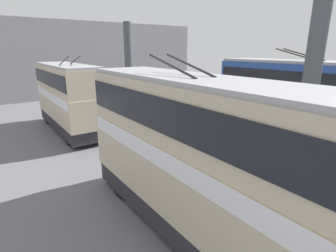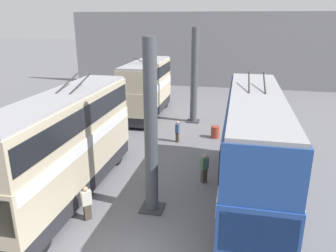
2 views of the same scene
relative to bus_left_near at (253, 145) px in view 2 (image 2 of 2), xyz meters
name	(u,v)px [view 2 (image 2 of 2)]	position (x,y,z in m)	size (l,w,h in m)	color
depot_back_wall	(211,50)	(27.42, 4.36, 1.56)	(0.50, 36.00, 9.12)	gray
support_column_near	(151,133)	(-1.46, 4.36, 0.75)	(1.04, 1.04, 7.75)	#42474C
support_column_far	(194,78)	(12.26, 4.36, 0.75)	(1.04, 1.04, 7.75)	#42474C
bus_left_near	(253,145)	(0.00, 0.00, 0.00)	(11.48, 2.54, 5.89)	black
bus_right_mid	(65,140)	(-1.05, 8.73, -0.10)	(11.04, 2.54, 5.71)	black
bus_right_far	(146,85)	(13.28, 8.73, -0.25)	(9.01, 2.54, 5.44)	black
person_aisle_midway	(178,131)	(7.26, 4.80, -2.18)	(0.44, 0.28, 1.55)	#473D33
person_by_left_row	(204,167)	(1.65, 2.30, -2.13)	(0.46, 0.47, 1.65)	#473D33
person_by_right_row	(87,202)	(-2.85, 6.92, -2.16)	(0.47, 0.47, 1.60)	#473D33
oil_drum	(215,132)	(8.67, 2.24, -2.56)	(0.65, 0.65, 0.88)	#933828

